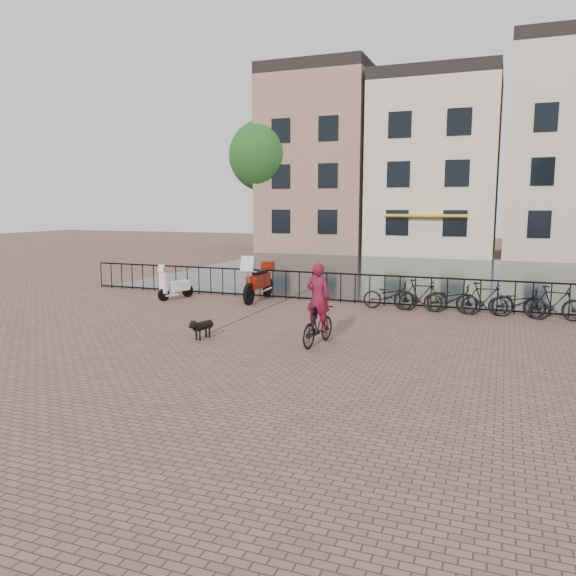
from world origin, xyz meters
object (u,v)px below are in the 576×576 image
(cyclist, at_px, (318,309))
(scooter, at_px, (176,281))
(dog, at_px, (203,328))
(motorcycle, at_px, (259,277))

(cyclist, xyz_separation_m, scooter, (-6.75, 4.49, -0.22))
(dog, height_order, scooter, scooter)
(dog, distance_m, motorcycle, 5.81)
(dog, bearing_deg, motorcycle, 112.98)
(cyclist, xyz_separation_m, motorcycle, (-3.88, 5.24, -0.03))
(cyclist, height_order, motorcycle, cyclist)
(cyclist, relative_size, scooter, 1.58)
(motorcycle, bearing_deg, cyclist, -56.25)
(cyclist, xyz_separation_m, dog, (-2.87, -0.44, -0.61))
(dog, bearing_deg, cyclist, 21.71)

